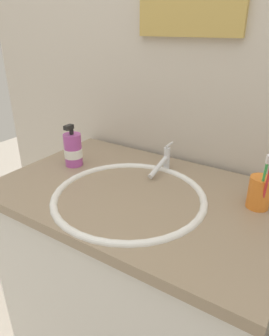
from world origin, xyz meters
The scene contains 8 objects.
tiled_wall_back centered at (0.00, 0.35, 1.20)m, with size 2.13×0.04×2.40m, color beige.
vanity_counter centered at (0.00, 0.00, 0.44)m, with size 0.93×0.61×0.88m.
sink_basin centered at (0.00, -0.05, 0.84)m, with size 0.49×0.49×0.12m.
faucet centered at (0.00, 0.17, 0.92)m, with size 0.02×0.16×0.10m.
toothbrush_cup centered at (0.35, 0.11, 0.93)m, with size 0.07×0.07×0.10m, color orange.
toothbrush_red centered at (0.37, 0.07, 1.00)m, with size 0.02×0.05×0.20m.
toothbrush_green centered at (0.36, 0.08, 0.98)m, with size 0.02×0.02×0.17m.
soap_dispenser centered at (-0.32, 0.03, 0.94)m, with size 0.07×0.07×0.16m.
Camera 1 is at (0.47, -0.75, 1.37)m, focal length 32.87 mm.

